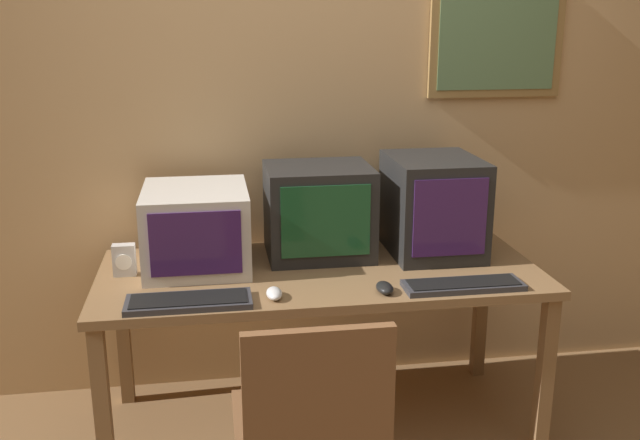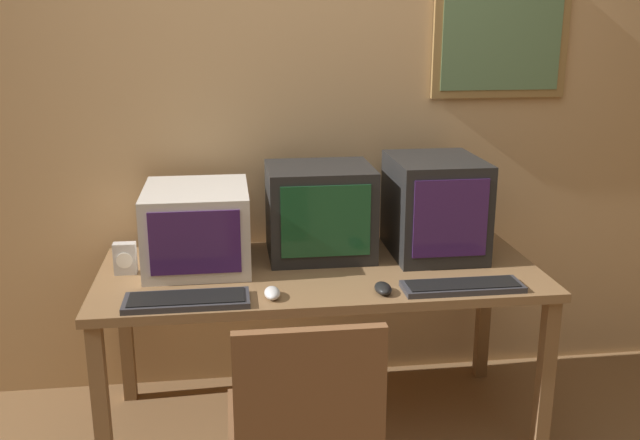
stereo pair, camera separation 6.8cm
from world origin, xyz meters
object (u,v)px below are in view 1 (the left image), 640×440
(monitor_center, at_px, (319,211))
(monitor_right, at_px, (433,205))
(desk_clock, at_px, (124,260))
(keyboard_main, at_px, (189,301))
(monitor_left, at_px, (196,228))
(mouse_near_keyboard, at_px, (274,293))
(mouse_far_corner, at_px, (385,288))
(keyboard_side, at_px, (463,285))

(monitor_center, distance_m, monitor_right, 0.49)
(desk_clock, bearing_deg, keyboard_main, -53.44)
(keyboard_main, xyz_separation_m, desk_clock, (-0.26, 0.35, 0.05))
(keyboard_main, bearing_deg, desk_clock, 126.56)
(monitor_left, height_order, monitor_center, monitor_center)
(monitor_center, height_order, mouse_near_keyboard, monitor_center)
(monitor_left, relative_size, mouse_near_keyboard, 4.53)
(monitor_right, xyz_separation_m, mouse_far_corner, (-0.32, -0.44, -0.19))
(mouse_near_keyboard, relative_size, desk_clock, 0.84)
(monitor_center, height_order, mouse_far_corner, monitor_center)
(mouse_near_keyboard, bearing_deg, monitor_right, 30.43)
(monitor_center, bearing_deg, keyboard_main, -138.27)
(monitor_center, distance_m, keyboard_main, 0.75)
(monitor_center, bearing_deg, mouse_near_keyboard, -116.67)
(keyboard_side, relative_size, mouse_far_corner, 4.25)
(monitor_left, relative_size, keyboard_side, 1.06)
(mouse_far_corner, bearing_deg, desk_clock, 160.74)
(monitor_left, height_order, mouse_near_keyboard, monitor_left)
(keyboard_main, bearing_deg, keyboard_side, 0.07)
(monitor_left, xyz_separation_m, monitor_center, (0.52, 0.07, 0.03))
(monitor_left, bearing_deg, desk_clock, -165.38)
(mouse_near_keyboard, xyz_separation_m, desk_clock, (-0.56, 0.33, 0.05))
(mouse_near_keyboard, bearing_deg, mouse_far_corner, -1.17)
(monitor_left, xyz_separation_m, monitor_right, (1.01, 0.02, 0.05))
(monitor_center, distance_m, keyboard_side, 0.71)
(mouse_near_keyboard, height_order, desk_clock, desk_clock)
(keyboard_main, bearing_deg, monitor_left, 85.92)
(monitor_left, bearing_deg, keyboard_main, -94.08)
(monitor_left, distance_m, mouse_near_keyboard, 0.51)
(monitor_right, height_order, keyboard_main, monitor_right)
(monitor_right, distance_m, mouse_far_corner, 0.57)
(monitor_left, xyz_separation_m, keyboard_main, (-0.03, -0.42, -0.15))
(keyboard_main, relative_size, desk_clock, 3.51)
(mouse_near_keyboard, distance_m, desk_clock, 0.66)
(monitor_left, bearing_deg, mouse_far_corner, -31.07)
(desk_clock, bearing_deg, monitor_left, 14.62)
(monitor_center, xyz_separation_m, keyboard_side, (0.48, -0.49, -0.18))
(monitor_left, bearing_deg, monitor_right, 1.19)
(keyboard_main, distance_m, mouse_far_corner, 0.72)
(mouse_near_keyboard, bearing_deg, keyboard_side, -0.94)
(monitor_left, bearing_deg, keyboard_side, -22.84)
(keyboard_main, distance_m, keyboard_side, 1.03)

